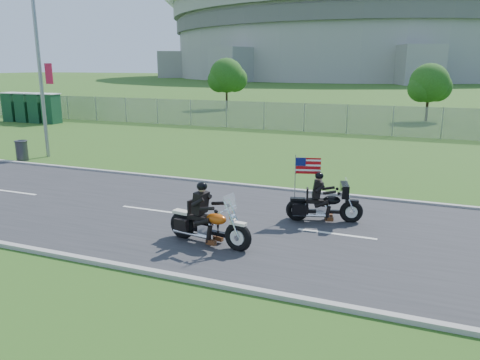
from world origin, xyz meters
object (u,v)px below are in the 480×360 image
at_px(motorcycle_lead, 208,225).
at_px(porta_toilet_d, 12,107).
at_px(porta_toilet_b, 38,109).
at_px(porta_toilet_c, 25,108).
at_px(porta_toilet_a, 51,109).
at_px(motorcycle_follow, 324,205).
at_px(trash_can, 22,151).
at_px(streetlight, 41,44).

bearing_deg(motorcycle_lead, porta_toilet_d, 154.01).
distance_m(porta_toilet_b, porta_toilet_c, 1.40).
relative_size(porta_toilet_a, porta_toilet_c, 1.00).
height_order(porta_toilet_b, motorcycle_follow, porta_toilet_b).
distance_m(porta_toilet_c, motorcycle_lead, 31.98).
bearing_deg(trash_can, motorcycle_follow, -13.17).
bearing_deg(porta_toilet_b, porta_toilet_d, 180.00).
distance_m(motorcycle_lead, motorcycle_follow, 3.84).
xyz_separation_m(porta_toilet_a, trash_can, (9.60, -12.30, -0.66)).
bearing_deg(motorcycle_follow, porta_toilet_d, 136.49).
height_order(streetlight, porta_toilet_c, streetlight).
bearing_deg(motorcycle_follow, porta_toilet_c, 135.32).
bearing_deg(porta_toilet_a, motorcycle_lead, -39.53).
relative_size(porta_toilet_a, motorcycle_lead, 0.91).
height_order(motorcycle_lead, motorcycle_follow, motorcycle_follow).
height_order(porta_toilet_a, motorcycle_lead, porta_toilet_a).
xyz_separation_m(streetlight, motorcycle_follow, (15.40, -5.22, -5.11)).
bearing_deg(streetlight, porta_toilet_d, 142.83).
bearing_deg(motorcycle_lead, porta_toilet_b, 151.03).
bearing_deg(porta_toilet_a, motorcycle_follow, -32.19).
bearing_deg(porta_toilet_c, streetlight, -40.06).
bearing_deg(motorcycle_follow, porta_toilet_b, 134.05).
distance_m(streetlight, porta_toilet_c, 17.34).
distance_m(porta_toilet_a, porta_toilet_c, 2.80).
height_order(porta_toilet_a, trash_can, porta_toilet_a).
relative_size(streetlight, porta_toilet_d, 4.35).
relative_size(porta_toilet_a, porta_toilet_d, 1.00).
bearing_deg(porta_toilet_a, porta_toilet_c, 180.00).
height_order(porta_toilet_c, motorcycle_lead, porta_toilet_c).
bearing_deg(trash_can, porta_toilet_a, 127.98).
bearing_deg(porta_toilet_d, porta_toilet_a, 0.00).
height_order(porta_toilet_c, motorcycle_follow, porta_toilet_c).
xyz_separation_m(porta_toilet_d, motorcycle_follow, (29.62, -16.00, -0.62)).
height_order(porta_toilet_c, trash_can, porta_toilet_c).
bearing_deg(porta_toilet_b, streetlight, -43.35).
height_order(streetlight, porta_toilet_a, streetlight).
relative_size(motorcycle_lead, trash_can, 2.59).
relative_size(motorcycle_lead, motorcycle_follow, 1.12).
xyz_separation_m(porta_toilet_d, motorcycle_lead, (27.16, -18.94, -0.61)).
relative_size(porta_toilet_b, porta_toilet_d, 1.00).
bearing_deg(motorcycle_follow, streetlight, 146.14).
distance_m(porta_toilet_a, porta_toilet_b, 1.40).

